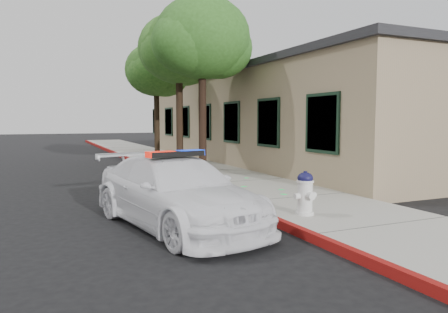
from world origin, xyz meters
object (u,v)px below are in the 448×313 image
street_tree_mid (179,52)px  clapboard_building (280,118)px  street_tree_far (157,73)px  fire_hydrant (305,193)px  street_tree_near (202,42)px  police_car (176,192)px

street_tree_mid → clapboard_building: bearing=21.3°
clapboard_building → street_tree_far: bearing=164.4°
clapboard_building → street_tree_mid: (-5.83, -2.27, 2.45)m
street_tree_far → fire_hydrant: bearing=-91.4°
fire_hydrant → clapboard_building: bearing=59.7°
clapboard_building → street_tree_mid: size_ratio=3.56×
clapboard_building → street_tree_mid: 6.71m
street_tree_mid → street_tree_far: (0.18, 3.85, -0.35)m
fire_hydrant → street_tree_near: (0.57, 7.14, 4.19)m
clapboard_building → police_car: (-8.40, -10.01, -1.45)m
police_car → street_tree_far: (2.75, 11.59, 3.55)m
clapboard_building → street_tree_far: size_ratio=3.85×
clapboard_building → fire_hydrant: (-5.95, -10.73, -1.54)m
clapboard_building → street_tree_far: street_tree_far is taller
fire_hydrant → street_tree_near: size_ratio=0.14×
street_tree_mid → fire_hydrant: bearing=-90.8°
clapboard_building → police_car: bearing=-130.0°
police_car → fire_hydrant: 2.55m
fire_hydrant → street_tree_mid: 9.36m
police_car → fire_hydrant: police_car is taller
clapboard_building → fire_hydrant: size_ratio=23.88×
street_tree_near → street_tree_far: (-0.26, 5.18, -0.55)m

